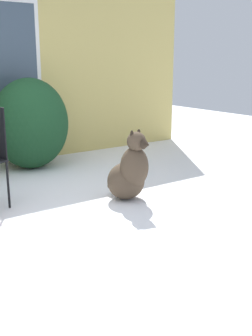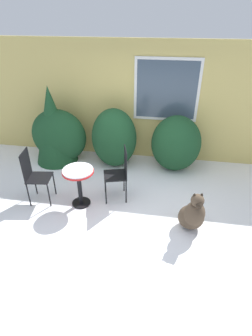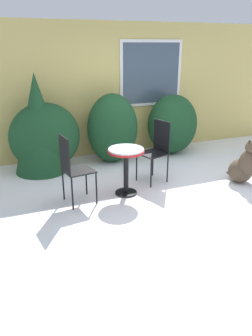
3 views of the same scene
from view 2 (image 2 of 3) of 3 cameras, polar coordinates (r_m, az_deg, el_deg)
The scene contains 10 objects.
ground_plane at distance 4.87m, azimuth -1.19°, elevation -9.17°, with size 16.00×16.00×0.00m, color white.
house_wall at distance 6.15m, azimuth 2.93°, elevation 14.15°, with size 8.00×0.10×2.68m.
shrub_left at distance 6.35m, azimuth -14.37°, elevation 6.78°, with size 1.30×0.72×1.27m.
shrub_middle at distance 5.93m, azimuth -2.60°, elevation 6.49°, with size 1.02×0.83×1.37m.
shrub_right at distance 5.89m, azimuth 10.80°, elevation 5.24°, with size 1.08×0.92×1.27m.
evergreen_bush at distance 6.28m, azimuth -15.62°, elevation 8.93°, with size 0.97×0.97×1.80m.
patio_table at distance 4.77m, azimuth -10.28°, elevation -2.15°, with size 0.56×0.56×0.75m.
patio_chair_near_table at distance 4.86m, azimuth -1.45°, elevation -0.81°, with size 0.51×0.51×1.05m.
patio_chair_far_side at distance 5.07m, azimuth -19.33°, elevation -1.30°, with size 0.47×0.47×1.05m.
dog at distance 4.45m, azimuth 14.30°, elevation -9.83°, with size 0.51×0.61×0.79m.
Camera 2 is at (0.72, -3.65, 3.15)m, focal length 28.00 mm.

